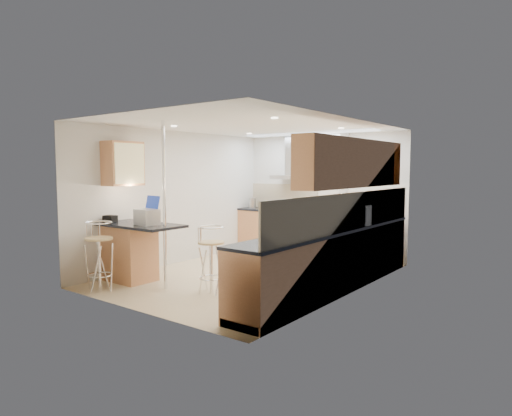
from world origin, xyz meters
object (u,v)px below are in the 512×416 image
Objects in this scene: microwave at (349,216)px; laptop at (147,217)px; bar_stool_near at (99,256)px; bread_bin at (282,233)px; bar_stool_end at (211,259)px.

microwave is 1.66× the size of laptop.
laptop is at bearing 66.82° from bar_stool_near.
bar_stool_end is at bearing -179.54° from bread_bin.
bar_stool_end is (1.42, 0.89, -0.02)m from bar_stool_near.
laptop reaches higher than bar_stool_end.
laptop is 0.34× the size of bar_stool_near.
bread_bin is (2.47, 0.03, -0.03)m from laptop.
bar_stool_end is at bearing 36.61° from bar_stool_near.
bar_stool_end is at bearing 151.37° from microwave.
laptop is 2.47m from bread_bin.
microwave is 2.19m from bar_stool_end.
bar_stool_near is (-2.82, -2.47, -0.57)m from microwave.
bread_bin is at bearing 17.80° from bar_stool_near.
bread_bin is (-0.02, -1.81, -0.06)m from microwave.
bar_stool_end is (-1.40, -1.58, -0.59)m from microwave.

